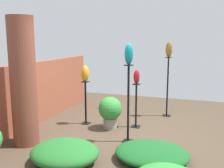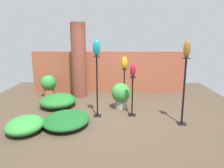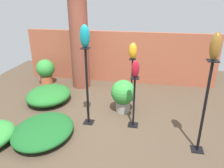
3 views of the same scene
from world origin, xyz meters
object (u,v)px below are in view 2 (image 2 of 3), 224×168
brick_pillar (79,60)px  pedestal_ruby (132,98)px  pedestal_amber (124,87)px  art_vase_teal (96,48)px  art_vase_amber (124,63)px  potted_plant_mid_right (49,85)px  pedestal_teal (97,89)px  pedestal_bronze (184,94)px  art_vase_bronze (187,49)px  art_vase_ruby (133,71)px  potted_plant_near_pillar (121,94)px

brick_pillar → pedestal_ruby: bearing=-47.4°
pedestal_ruby → pedestal_amber: 1.24m
pedestal_amber → art_vase_teal: 1.99m
brick_pillar → pedestal_amber: 1.81m
pedestal_ruby → art_vase_amber: 1.46m
potted_plant_mid_right → pedestal_teal: bearing=-45.3°
brick_pillar → pedestal_bronze: (2.84, -2.41, -0.51)m
brick_pillar → art_vase_bronze: 3.76m
pedestal_bronze → potted_plant_mid_right: size_ratio=2.12×
art_vase_teal → pedestal_teal: bearing=0.0°
pedestal_teal → art_vase_ruby: bearing=4.0°
art_vase_amber → art_vase_bronze: bearing=-53.8°
pedestal_ruby → pedestal_teal: (-0.92, -0.06, 0.26)m
art_vase_teal → potted_plant_near_pillar: (0.63, 0.61, -1.36)m
pedestal_bronze → pedestal_ruby: bearing=153.6°
art_vase_ruby → potted_plant_mid_right: art_vase_ruby is taller
art_vase_amber → art_vase_bronze: (1.32, -1.80, 0.54)m
art_vase_ruby → brick_pillar: bearing=132.6°
brick_pillar → pedestal_ruby: 2.61m
art_vase_ruby → potted_plant_near_pillar: art_vase_ruby is taller
brick_pillar → art_vase_ruby: brick_pillar is taller
brick_pillar → pedestal_teal: size_ratio=1.59×
art_vase_amber → potted_plant_mid_right: (-2.60, 0.57, -0.83)m
pedestal_amber → art_vase_teal: bearing=-120.3°
pedestal_amber → pedestal_bronze: bearing=-53.8°
potted_plant_mid_right → art_vase_teal: bearing=-45.3°
pedestal_bronze → art_vase_bronze: art_vase_bronze is taller
art_vase_ruby → art_vase_teal: (-0.92, -0.06, 0.58)m
pedestal_amber → pedestal_ruby: bearing=-82.4°
art_vase_ruby → art_vase_bronze: art_vase_bronze is taller
art_vase_teal → pedestal_ruby: bearing=4.0°
pedestal_ruby → potted_plant_mid_right: 3.29m
art_vase_bronze → potted_plant_mid_right: 4.78m
pedestal_amber → art_vase_amber: 0.77m
art_vase_teal → potted_plant_mid_right: art_vase_teal is taller
art_vase_amber → art_vase_bronze: 2.30m
art_vase_ruby → art_vase_bronze: 1.42m
potted_plant_mid_right → pedestal_bronze: bearing=-31.2°
pedestal_amber → art_vase_bronze: art_vase_bronze is taller
pedestal_teal → art_vase_bronze: size_ratio=3.93×
brick_pillar → pedestal_amber: (1.52, -0.60, -0.77)m
art_vase_ruby → potted_plant_near_pillar: (-0.28, 0.55, -0.78)m
art_vase_ruby → potted_plant_near_pillar: bearing=117.5°
pedestal_amber → art_vase_ruby: size_ratio=3.18×
pedestal_ruby → pedestal_bronze: 1.32m
art_vase_amber → potted_plant_near_pillar: 1.07m
brick_pillar → potted_plant_near_pillar: 2.07m
pedestal_ruby → pedestal_bronze: pedestal_bronze is taller
pedestal_ruby → art_vase_ruby: size_ratio=3.14×
potted_plant_near_pillar → pedestal_ruby: bearing=-62.5°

